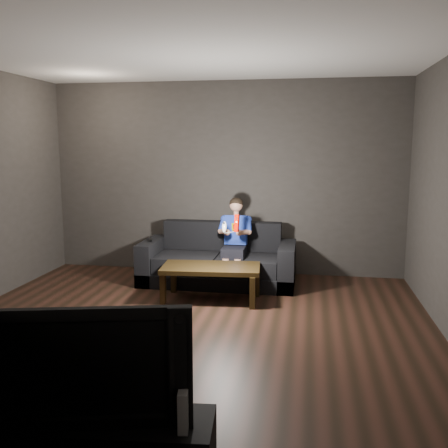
# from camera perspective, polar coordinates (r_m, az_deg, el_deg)

# --- Properties ---
(floor) EXTENTS (5.00, 5.00, 0.00)m
(floor) POSITION_cam_1_polar(r_m,az_deg,el_deg) (4.97, -4.83, -12.54)
(floor) COLOR black
(floor) RESTS_ON ground
(back_wall) EXTENTS (5.00, 0.04, 2.70)m
(back_wall) POSITION_cam_1_polar(r_m,az_deg,el_deg) (7.08, 0.10, 5.24)
(back_wall) COLOR #393431
(back_wall) RESTS_ON ground
(front_wall) EXTENTS (5.00, 0.04, 2.70)m
(front_wall) POSITION_cam_1_polar(r_m,az_deg,el_deg) (2.34, -20.78, -3.37)
(front_wall) COLOR #393431
(front_wall) RESTS_ON ground
(ceiling) EXTENTS (5.00, 5.00, 0.02)m
(ceiling) POSITION_cam_1_polar(r_m,az_deg,el_deg) (4.70, -5.30, 19.75)
(ceiling) COLOR silver
(ceiling) RESTS_ON back_wall
(sofa) EXTENTS (2.02, 0.87, 0.78)m
(sofa) POSITION_cam_1_polar(r_m,az_deg,el_deg) (6.65, -0.65, -4.58)
(sofa) COLOR black
(sofa) RESTS_ON floor
(child) EXTENTS (0.43, 0.53, 1.06)m
(child) POSITION_cam_1_polar(r_m,az_deg,el_deg) (6.48, 1.26, -1.19)
(child) COLOR black
(child) RESTS_ON sofa
(wii_remote_red) EXTENTS (0.06, 0.09, 0.21)m
(wii_remote_red) POSITION_cam_1_polar(r_m,az_deg,el_deg) (6.03, 1.46, 0.10)
(wii_remote_red) COLOR #BF0C00
(wii_remote_red) RESTS_ON child
(nunchuk_white) EXTENTS (0.06, 0.09, 0.15)m
(nunchuk_white) POSITION_cam_1_polar(r_m,az_deg,el_deg) (6.07, 0.03, -0.33)
(nunchuk_white) COLOR silver
(nunchuk_white) RESTS_ON child
(wii_remote_black) EXTENTS (0.08, 0.17, 0.03)m
(wii_remote_black) POSITION_cam_1_polar(r_m,az_deg,el_deg) (6.73, -8.40, -1.79)
(wii_remote_black) COLOR black
(wii_remote_black) RESTS_ON sofa
(coffee_table) EXTENTS (1.19, 0.66, 0.42)m
(coffee_table) POSITION_cam_1_polar(r_m,az_deg,el_deg) (5.89, -1.50, -5.34)
(coffee_table) COLOR black
(coffee_table) RESTS_ON floor
(tv) EXTENTS (1.07, 0.39, 0.62)m
(tv) POSITION_cam_1_polar(r_m,az_deg,el_deg) (2.67, -15.56, -14.81)
(tv) COLOR black
(tv) RESTS_ON media_console
(wii_console) EXTENTS (0.07, 0.16, 0.21)m
(wii_console) POSITION_cam_1_polar(r_m,az_deg,el_deg) (2.60, -4.61, -20.19)
(wii_console) COLOR silver
(wii_console) RESTS_ON media_console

